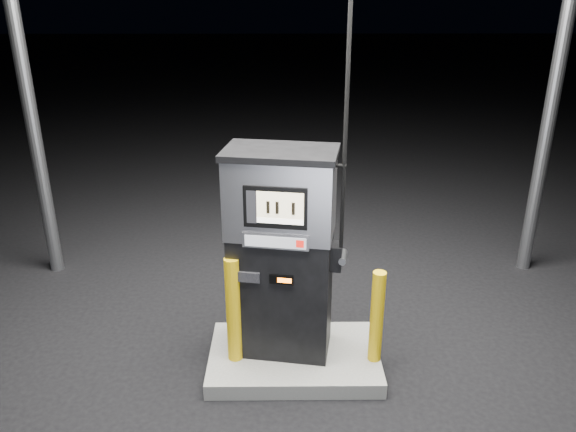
{
  "coord_description": "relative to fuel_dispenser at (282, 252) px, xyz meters",
  "views": [
    {
      "loc": [
        -0.1,
        -4.43,
        3.37
      ],
      "look_at": [
        -0.06,
        0.0,
        1.54
      ],
      "focal_mm": 35.0,
      "sensor_mm": 36.0,
      "label": 1
    }
  ],
  "objects": [
    {
      "name": "bollard_right",
      "position": [
        0.86,
        -0.21,
        -0.55
      ],
      "size": [
        0.14,
        0.14,
        0.91
      ],
      "primitive_type": "cylinder",
      "rotation": [
        0.0,
        0.0,
        0.16
      ],
      "color": "gold",
      "rests_on": "pump_island"
    },
    {
      "name": "bollard_left",
      "position": [
        -0.43,
        -0.18,
        -0.49
      ],
      "size": [
        0.18,
        0.18,
        1.03
      ],
      "primitive_type": "cylinder",
      "rotation": [
        0.0,
        0.0,
        -0.43
      ],
      "color": "gold",
      "rests_on": "pump_island"
    },
    {
      "name": "pump_island",
      "position": [
        0.12,
        -0.1,
        -1.08
      ],
      "size": [
        1.6,
        1.0,
        0.15
      ],
      "primitive_type": "cube",
      "color": "#60615C",
      "rests_on": "ground"
    },
    {
      "name": "ground",
      "position": [
        0.12,
        -0.1,
        -1.15
      ],
      "size": [
        80.0,
        80.0,
        0.0
      ],
      "primitive_type": "plane",
      "color": "black",
      "rests_on": "ground"
    },
    {
      "name": "fuel_dispenser",
      "position": [
        0.0,
        0.0,
        0.0
      ],
      "size": [
        1.12,
        0.73,
        4.05
      ],
      "rotation": [
        0.0,
        0.0,
        -0.17
      ],
      "color": "black",
      "rests_on": "pump_island"
    }
  ]
}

